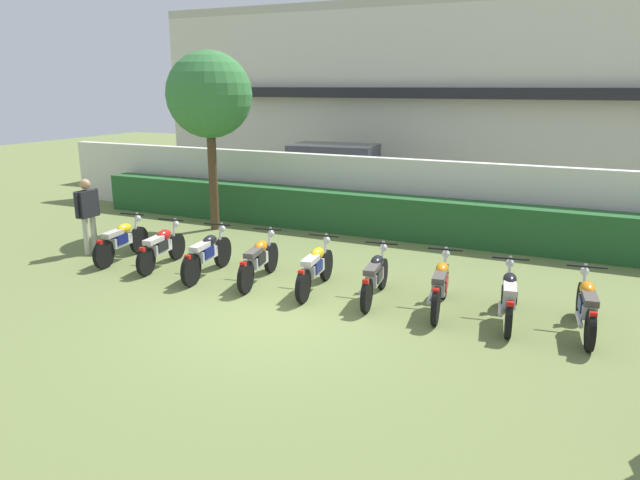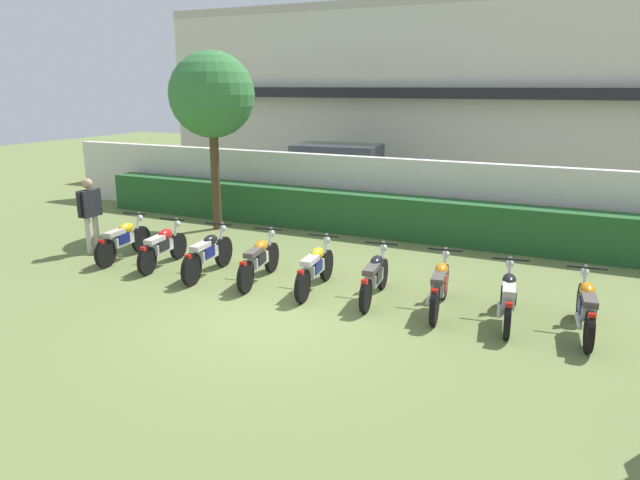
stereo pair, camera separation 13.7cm
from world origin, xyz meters
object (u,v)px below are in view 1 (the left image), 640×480
Objects in this scene: tree_near_inspector at (209,96)px; motorcycle_in_row_6 at (440,285)px; motorcycle_in_row_3 at (259,260)px; motorcycle_in_row_1 at (161,247)px; motorcycle_in_row_0 at (121,240)px; motorcycle_in_row_7 at (509,296)px; motorcycle_in_row_8 at (586,306)px; inspector_person at (88,209)px; motorcycle_in_row_2 at (207,254)px; parked_car at (338,174)px; motorcycle_in_row_5 at (375,276)px; motorcycle_in_row_4 at (315,268)px.

tree_near_inspector is 8.20m from motorcycle_in_row_6.
tree_near_inspector is at bearing 57.10° from motorcycle_in_row_6.
motorcycle_in_row_1 is at bearing 81.57° from motorcycle_in_row_3.
motorcycle_in_row_7 is (8.16, 0.00, -0.01)m from motorcycle_in_row_0.
motorcycle_in_row_8 is (2.27, -0.01, -0.01)m from motorcycle_in_row_6.
motorcycle_in_row_7 is 9.23m from inspector_person.
motorcycle_in_row_2 is at bearing 84.00° from motorcycle_in_row_6.
inspector_person reaches higher than motorcycle_in_row_3.
motorcycle_in_row_2 is (0.65, -8.12, -0.48)m from parked_car.
motorcycle_in_row_4 is at bearing 83.91° from motorcycle_in_row_5.
tree_near_inspector reaches higher than motorcycle_in_row_5.
motorcycle_in_row_4 is 1.04× the size of motorcycle_in_row_5.
motorcycle_in_row_3 is at bearing -44.67° from tree_near_inspector.
motorcycle_in_row_0 is at bearing 81.34° from motorcycle_in_row_7.
motorcycle_in_row_7 is 1.00× the size of motorcycle_in_row_8.
motorcycle_in_row_8 is (3.45, -0.03, 0.01)m from motorcycle_in_row_5.
motorcycle_in_row_0 is at bearing 80.63° from motorcycle_in_row_2.
motorcycle_in_row_2 is at bearing -91.09° from parked_car.
motorcycle_in_row_2 is at bearing 85.27° from motorcycle_in_row_5.
motorcycle_in_row_3 is (3.32, -3.29, -3.02)m from tree_near_inspector.
motorcycle_in_row_8 is at bearing -98.14° from motorcycle_in_row_7.
motorcycle_in_row_3 is (1.79, -8.01, -0.49)m from parked_car.
motorcycle_in_row_6 is at bearing -25.37° from tree_near_inspector.
motorcycle_in_row_3 is 1.05× the size of motorcycle_in_row_5.
motorcycle_in_row_6 is at bearing -96.85° from motorcycle_in_row_0.
motorcycle_in_row_5 is at bearing 82.37° from motorcycle_in_row_8.
motorcycle_in_row_0 reaches higher than motorcycle_in_row_4.
inspector_person is (-1.06, 0.14, 0.57)m from motorcycle_in_row_0.
motorcycle_in_row_4 is 2.36m from motorcycle_in_row_6.
motorcycle_in_row_5 and motorcycle_in_row_7 have the same top height.
motorcycle_in_row_8 is (5.83, 0.01, -0.00)m from motorcycle_in_row_3.
motorcycle_in_row_8 is at bearing -97.88° from motorcycle_in_row_1.
motorcycle_in_row_6 is (2.36, 0.00, 0.01)m from motorcycle_in_row_4.
tree_near_inspector is 2.44× the size of motorcycle_in_row_8.
tree_near_inspector is 2.37× the size of motorcycle_in_row_2.
motorcycle_in_row_5 is 1.18m from motorcycle_in_row_6.
tree_near_inspector reaches higher than motorcycle_in_row_1.
motorcycle_in_row_6 reaches higher than motorcycle_in_row_8.
motorcycle_in_row_7 is at bearing -98.73° from motorcycle_in_row_6.
motorcycle_in_row_6 is at bearing -98.79° from motorcycle_in_row_3.
tree_near_inspector is 7.23m from motorcycle_in_row_5.
motorcycle_in_row_3 is at bearing 84.25° from motorcycle_in_row_4.
motorcycle_in_row_8 is at bearing -96.74° from motorcycle_in_row_4.
motorcycle_in_row_0 is at bearing 80.80° from motorcycle_in_row_1.
motorcycle_in_row_4 is at bearing 82.53° from motorcycle_in_row_6.
motorcycle_in_row_0 and motorcycle_in_row_8 have the same top height.
motorcycle_in_row_2 is (1.22, -0.08, 0.02)m from motorcycle_in_row_1.
motorcycle_in_row_3 is at bearing -97.45° from motorcycle_in_row_1.
motorcycle_in_row_7 is (2.30, -0.04, 0.00)m from motorcycle_in_row_5.
motorcycle_in_row_5 is 6.93m from inspector_person.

